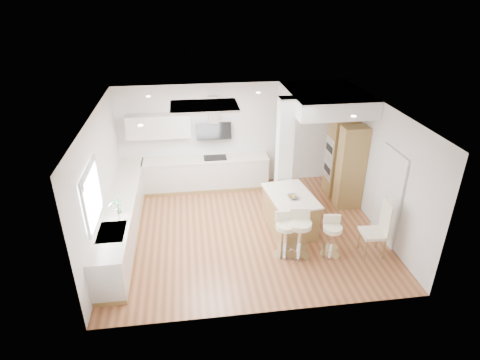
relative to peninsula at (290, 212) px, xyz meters
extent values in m
plane|color=#A2623C|center=(-1.00, 0.00, -0.44)|extent=(6.00, 6.00, 0.00)
cube|color=white|center=(-1.00, 0.00, -0.44)|extent=(6.00, 5.00, 0.02)
cube|color=silver|center=(-1.00, 2.50, 0.96)|extent=(6.00, 0.04, 2.80)
cube|color=silver|center=(-4.00, 0.00, 0.96)|extent=(0.04, 5.00, 2.80)
cube|color=silver|center=(2.00, 0.00, 0.96)|extent=(0.04, 5.00, 2.80)
cube|color=silver|center=(-1.80, 0.60, 2.34)|extent=(1.40, 0.95, 0.05)
cube|color=white|center=(-1.80, 0.60, 2.32)|extent=(1.25, 0.80, 0.03)
cylinder|color=white|center=(-3.00, 1.50, 2.35)|extent=(0.10, 0.10, 0.02)
cylinder|color=white|center=(-3.00, -0.50, 2.35)|extent=(0.10, 0.10, 0.02)
cylinder|color=white|center=(-0.50, 1.50, 2.35)|extent=(0.10, 0.10, 0.02)
cylinder|color=white|center=(1.00, 1.00, 2.35)|extent=(0.10, 0.10, 0.02)
cylinder|color=white|center=(1.00, -0.50, 2.35)|extent=(0.10, 0.10, 0.02)
cube|color=silver|center=(-3.96, -0.90, 1.21)|extent=(0.03, 1.15, 0.95)
cube|color=silver|center=(-3.95, -0.90, 1.72)|extent=(0.04, 1.28, 0.06)
cube|color=silver|center=(-3.95, -0.90, 0.71)|extent=(0.04, 1.28, 0.06)
cube|color=silver|center=(-3.95, -1.51, 1.21)|extent=(0.04, 0.06, 0.95)
cube|color=silver|center=(-3.95, -0.29, 1.21)|extent=(0.04, 0.06, 0.95)
cube|color=#ABADB3|center=(-3.94, -0.90, 1.64)|extent=(0.03, 1.18, 0.14)
cube|color=#413A33|center=(1.98, -0.60, 0.56)|extent=(0.02, 0.90, 2.00)
cube|color=silver|center=(1.97, -0.60, 0.56)|extent=(0.05, 1.00, 2.10)
cube|color=#9E7E44|center=(-3.70, 0.25, -0.39)|extent=(0.60, 4.50, 0.10)
cube|color=silver|center=(-3.70, 0.25, 0.04)|extent=(0.60, 4.50, 0.76)
cube|color=#F2E5CD|center=(-3.70, 0.25, 0.44)|extent=(0.63, 4.50, 0.04)
cube|color=silver|center=(-3.70, -1.00, 0.45)|extent=(0.50, 0.75, 0.02)
cube|color=silver|center=(-3.70, -1.18, 0.40)|extent=(0.40, 0.34, 0.10)
cube|color=silver|center=(-3.70, -0.82, 0.40)|extent=(0.40, 0.34, 0.10)
cylinder|color=white|center=(-3.58, -0.70, 0.64)|extent=(0.02, 0.02, 0.36)
torus|color=white|center=(-3.65, -0.70, 0.82)|extent=(0.18, 0.02, 0.18)
imported|color=#4A924E|center=(-3.65, -0.35, 0.63)|extent=(0.17, 0.12, 0.33)
cube|color=#9E7E44|center=(-1.75, 2.20, -0.39)|extent=(3.30, 0.60, 0.10)
cube|color=silver|center=(-1.75, 2.20, 0.04)|extent=(3.30, 0.60, 0.76)
cube|color=#F2E5CD|center=(-1.75, 2.20, 0.44)|extent=(3.33, 0.63, 0.04)
cube|color=black|center=(-1.50, 2.20, 0.47)|extent=(0.60, 0.40, 0.01)
cube|color=silver|center=(-2.90, 2.33, 1.36)|extent=(1.60, 0.34, 0.60)
cube|color=silver|center=(-1.50, 2.40, 1.71)|extent=(0.25, 0.18, 0.70)
cube|color=black|center=(-1.50, 2.32, 1.16)|extent=(0.90, 0.26, 0.44)
cube|color=silver|center=(0.05, 0.95, 0.96)|extent=(0.35, 0.35, 2.80)
cube|color=white|center=(1.10, 1.40, 2.16)|extent=(1.78, 2.20, 0.40)
cube|color=#9E7E44|center=(1.68, 1.50, 0.61)|extent=(0.62, 0.62, 2.10)
cube|color=#9E7E44|center=(1.68, 0.80, 0.61)|extent=(0.62, 0.40, 2.10)
cube|color=silver|center=(1.37, 1.50, 0.86)|extent=(0.02, 0.55, 0.55)
cube|color=silver|center=(1.37, 1.50, 0.28)|extent=(0.02, 0.55, 0.55)
cube|color=black|center=(1.36, 1.50, 0.86)|extent=(0.01, 0.45, 0.18)
cube|color=black|center=(1.36, 1.50, 0.28)|extent=(0.01, 0.45, 0.18)
cube|color=#9E7E44|center=(0.00, 0.00, -0.02)|extent=(1.03, 1.45, 0.83)
cube|color=#F2E5CD|center=(0.00, 0.00, 0.41)|extent=(1.11, 1.53, 0.04)
imported|color=gray|center=(0.02, -0.14, 0.46)|extent=(0.28, 0.28, 0.06)
sphere|color=orange|center=(0.06, -0.14, 0.46)|extent=(0.08, 0.08, 0.07)
sphere|color=orange|center=(-0.02, -0.13, 0.46)|extent=(0.08, 0.08, 0.07)
sphere|color=olive|center=(0.02, -0.18, 0.46)|extent=(0.08, 0.08, 0.07)
cylinder|color=white|center=(-0.33, -0.98, -0.42)|extent=(0.44, 0.44, 0.03)
cylinder|color=white|center=(-0.33, -0.98, -0.09)|extent=(0.07, 0.07, 0.64)
cylinder|color=white|center=(-0.33, -0.98, -0.22)|extent=(0.34, 0.34, 0.01)
cylinder|color=#F2E9C5|center=(-0.33, -0.98, 0.27)|extent=(0.42, 0.42, 0.10)
cube|color=#F2E9C5|center=(-0.33, -0.82, 0.42)|extent=(0.38, 0.05, 0.22)
cylinder|color=white|center=(-0.06, -1.05, -0.42)|extent=(0.53, 0.53, 0.03)
cylinder|color=white|center=(-0.06, -1.05, -0.07)|extent=(0.08, 0.08, 0.69)
cylinder|color=white|center=(-0.06, -1.05, -0.20)|extent=(0.41, 0.41, 0.02)
cylinder|color=#F2E9C5|center=(-0.06, -1.05, 0.33)|extent=(0.51, 0.51, 0.11)
cube|color=#F2E9C5|center=(-0.03, -0.88, 0.49)|extent=(0.41, 0.11, 0.23)
cylinder|color=white|center=(0.60, -1.11, -0.42)|extent=(0.46, 0.46, 0.03)
cylinder|color=white|center=(0.60, -1.11, -0.12)|extent=(0.07, 0.07, 0.59)
cylinder|color=white|center=(0.60, -1.11, -0.24)|extent=(0.35, 0.35, 0.01)
cylinder|color=#F2E9C5|center=(0.60, -1.11, 0.22)|extent=(0.44, 0.44, 0.09)
cube|color=#F2E9C5|center=(0.62, -0.97, 0.36)|extent=(0.35, 0.10, 0.20)
cube|color=#F2E9C5|center=(1.45, -1.17, 0.06)|extent=(0.51, 0.51, 0.06)
cube|color=#F2E9C5|center=(1.67, -1.18, 0.42)|extent=(0.08, 0.45, 0.77)
cylinder|color=#9E7E44|center=(1.25, -1.35, -0.20)|extent=(0.04, 0.04, 0.47)
cylinder|color=#9E7E44|center=(1.27, -0.96, -0.20)|extent=(0.04, 0.04, 0.47)
cylinder|color=#9E7E44|center=(1.63, -1.37, -0.20)|extent=(0.04, 0.04, 0.47)
cylinder|color=#9E7E44|center=(1.66, -0.99, -0.20)|extent=(0.04, 0.04, 0.47)
camera|label=1|loc=(-2.15, -7.54, 4.70)|focal=30.00mm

